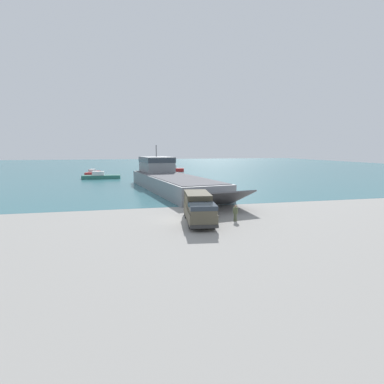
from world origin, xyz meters
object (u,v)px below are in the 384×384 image
(moored_boat_a, at_px, (175,169))
(moored_boat_b, at_px, (101,176))
(landing_craft, at_px, (169,178))
(moored_boat_c, at_px, (93,173))
(soldier_on_ramp, at_px, (235,212))
(military_truck, at_px, (199,208))

(moored_boat_a, bearing_deg, moored_boat_b, -38.91)
(landing_craft, distance_m, moored_boat_b, 26.12)
(moored_boat_c, bearing_deg, soldier_on_ramp, -60.25)
(landing_craft, height_order, moored_boat_b, landing_craft)
(moored_boat_a, distance_m, moored_boat_c, 24.98)
(moored_boat_a, bearing_deg, moored_boat_c, -69.12)
(military_truck, relative_size, moored_boat_b, 0.87)
(landing_craft, relative_size, soldier_on_ramp, 22.09)
(soldier_on_ramp, bearing_deg, landing_craft, -129.12)
(soldier_on_ramp, bearing_deg, moored_boat_c, -118.18)
(moored_boat_c, bearing_deg, military_truck, -63.26)
(landing_craft, distance_m, soldier_on_ramp, 26.00)
(landing_craft, bearing_deg, moored_boat_b, 111.71)
(landing_craft, height_order, moored_boat_c, landing_craft)
(moored_boat_a, xyz_separation_m, moored_boat_c, (-24.54, -4.71, -0.26))
(soldier_on_ramp, xyz_separation_m, moored_boat_a, (4.83, 66.72, -0.20))
(moored_boat_a, bearing_deg, landing_craft, -0.84)
(military_truck, relative_size, soldier_on_ramp, 4.78)
(military_truck, distance_m, soldier_on_ramp, 3.73)
(landing_craft, height_order, military_truck, landing_craft)
(landing_craft, relative_size, military_truck, 4.62)
(soldier_on_ramp, relative_size, moored_boat_a, 0.28)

